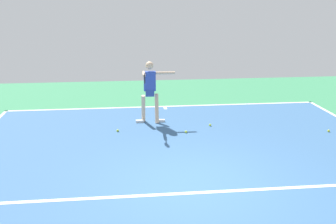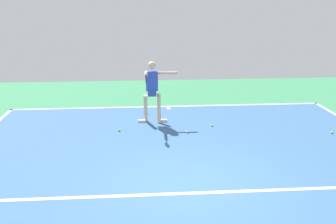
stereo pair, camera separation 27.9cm
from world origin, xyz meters
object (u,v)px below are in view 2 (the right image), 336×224
object	(u,v)px
tennis_ball_far_corner	(332,132)
tennis_ball_by_baseline	(119,130)
tennis_ball_near_service_line	(187,132)
tennis_ball_centre_court	(212,125)
tennis_player	(152,88)

from	to	relation	value
tennis_ball_far_corner	tennis_ball_by_baseline	world-z (taller)	same
tennis_ball_near_service_line	tennis_ball_by_baseline	bearing A→B (deg)	-9.27
tennis_ball_near_service_line	tennis_ball_centre_court	bearing A→B (deg)	-146.65
tennis_ball_by_baseline	tennis_ball_centre_court	xyz separation A→B (m)	(-2.63, -0.21, 0.00)
tennis_ball_far_corner	tennis_ball_by_baseline	xyz separation A→B (m)	(5.74, -0.65, 0.00)
tennis_ball_far_corner	tennis_ball_near_service_line	xyz separation A→B (m)	(3.89, -0.35, 0.00)
tennis_player	tennis_ball_near_service_line	bearing A→B (deg)	132.05
tennis_player	tennis_ball_near_service_line	xyz separation A→B (m)	(-0.90, 1.04, -1.01)
tennis_player	tennis_ball_far_corner	bearing A→B (deg)	165.03
tennis_ball_near_service_line	tennis_ball_centre_court	world-z (taller)	same
tennis_ball_by_baseline	tennis_ball_centre_court	bearing A→B (deg)	-175.41
tennis_ball_centre_court	tennis_ball_far_corner	bearing A→B (deg)	164.50
tennis_ball_far_corner	tennis_ball_centre_court	bearing A→B (deg)	-15.50
tennis_ball_near_service_line	tennis_ball_centre_court	size ratio (longest dim) A/B	1.00
tennis_player	tennis_ball_centre_court	size ratio (longest dim) A/B	27.51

